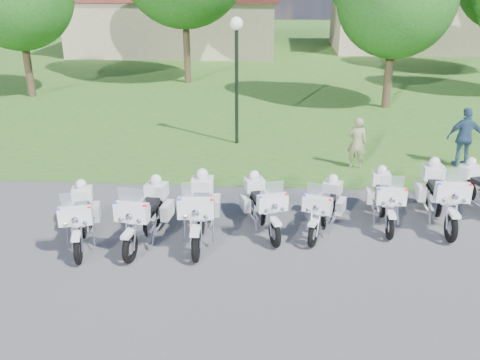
# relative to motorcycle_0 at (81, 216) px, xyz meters

# --- Properties ---
(ground) EXTENTS (100.00, 100.00, 0.00)m
(ground) POSITION_rel_motorcycle_0_xyz_m (3.34, 0.53, -0.65)
(ground) COLOR #4D4E52
(ground) RESTS_ON ground
(grass_lawn) EXTENTS (100.00, 48.00, 0.01)m
(grass_lawn) POSITION_rel_motorcycle_0_xyz_m (3.34, 27.53, -0.65)
(grass_lawn) COLOR #2C6B21
(grass_lawn) RESTS_ON ground
(motorcycle_0) EXTENTS (1.11, 2.29, 1.57)m
(motorcycle_0) POSITION_rel_motorcycle_0_xyz_m (0.00, 0.00, 0.00)
(motorcycle_0) COLOR black
(motorcycle_0) RESTS_ON ground
(motorcycle_1) EXTENTS (1.01, 2.45, 1.65)m
(motorcycle_1) POSITION_rel_motorcycle_0_xyz_m (1.49, 0.19, 0.04)
(motorcycle_1) COLOR black
(motorcycle_1) RESTS_ON ground
(motorcycle_2) EXTENTS (0.90, 2.61, 1.75)m
(motorcycle_2) POSITION_rel_motorcycle_0_xyz_m (2.72, 0.40, 0.08)
(motorcycle_2) COLOR black
(motorcycle_2) RESTS_ON ground
(motorcycle_3) EXTENTS (1.21, 2.20, 1.53)m
(motorcycle_3) POSITION_rel_motorcycle_0_xyz_m (4.18, 0.95, -0.01)
(motorcycle_3) COLOR black
(motorcycle_3) RESTS_ON ground
(motorcycle_4) EXTENTS (1.19, 2.10, 1.47)m
(motorcycle_4) POSITION_rel_motorcycle_0_xyz_m (5.68, 0.97, -0.04)
(motorcycle_4) COLOR black
(motorcycle_4) RESTS_ON ground
(motorcycle_5) EXTENTS (0.75, 2.26, 1.52)m
(motorcycle_5) POSITION_rel_motorcycle_0_xyz_m (7.21, 1.54, -0.02)
(motorcycle_5) COLOR black
(motorcycle_5) RESTS_ON ground
(motorcycle_6) EXTENTS (0.85, 2.59, 1.74)m
(motorcycle_6) POSITION_rel_motorcycle_0_xyz_m (8.59, 1.63, 0.07)
(motorcycle_6) COLOR black
(motorcycle_6) RESTS_ON ground
(lamp_post) EXTENTS (0.44, 0.44, 4.41)m
(lamp_post) POSITION_rel_motorcycle_0_xyz_m (3.10, 7.53, 2.65)
(lamp_post) COLOR black
(lamp_post) RESTS_ON ground
(building_west) EXTENTS (14.56, 8.32, 4.10)m
(building_west) POSITION_rel_motorcycle_0_xyz_m (-2.66, 28.53, 1.41)
(building_west) COLOR tan
(building_west) RESTS_ON ground
(building_east) EXTENTS (11.44, 7.28, 4.10)m
(building_east) POSITION_rel_motorcycle_0_xyz_m (14.34, 30.53, 1.41)
(building_east) COLOR tan
(building_east) RESTS_ON ground
(bystander_a) EXTENTS (0.65, 0.48, 1.64)m
(bystander_a) POSITION_rel_motorcycle_0_xyz_m (7.03, 5.31, 0.17)
(bystander_a) COLOR #939464
(bystander_a) RESTS_ON ground
(bystander_c) EXTENTS (1.14, 0.52, 1.91)m
(bystander_c) POSITION_rel_motorcycle_0_xyz_m (10.43, 5.66, 0.30)
(bystander_c) COLOR #2F4D71
(bystander_c) RESTS_ON ground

